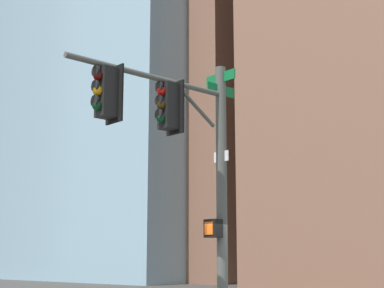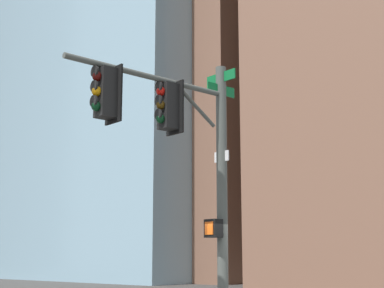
% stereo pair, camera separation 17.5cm
% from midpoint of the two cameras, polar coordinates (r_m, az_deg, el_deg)
% --- Properties ---
extents(signal_pole_assembly, '(4.50, 1.07, 6.17)m').
position_cam_midpoint_polar(signal_pole_assembly, '(12.52, -0.42, -0.58)').
color(signal_pole_assembly, '#4C514C').
rests_on(signal_pole_assembly, ground_plane).
extents(building_brick_midblock, '(19.02, 14.78, 28.36)m').
position_cam_midpoint_polar(building_brick_midblock, '(52.80, 3.38, 2.50)').
color(building_brick_midblock, '#845B47').
rests_on(building_brick_midblock, ground_plane).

